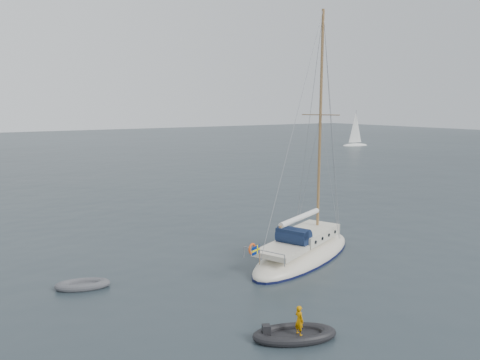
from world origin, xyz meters
TOP-DOWN VIEW (x-y plane):
  - ground at (0.00, 0.00)m, footprint 300.00×300.00m
  - sailboat at (2.30, -0.53)m, footprint 10.65×3.19m
  - dinghy at (-9.98, 1.91)m, footprint 2.67×1.21m
  - rib at (-4.38, -7.80)m, footprint 3.36×1.53m
  - distant_yacht_b at (61.88, 51.81)m, footprint 6.29×3.35m

SIDE VIEW (x-z plane):
  - ground at x=0.00m, z-range 0.00..0.00m
  - dinghy at x=-9.98m, z-range -0.02..0.36m
  - rib at x=-4.38m, z-range -0.47..0.89m
  - sailboat at x=2.30m, z-range -6.44..8.73m
  - distant_yacht_b at x=61.88m, z-range -0.61..7.73m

